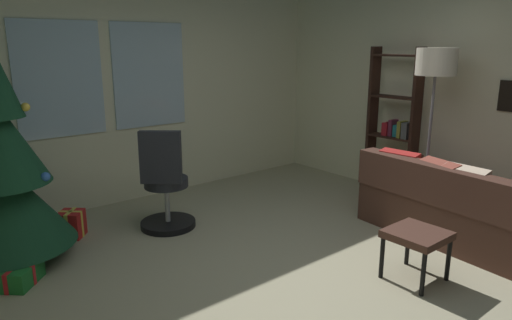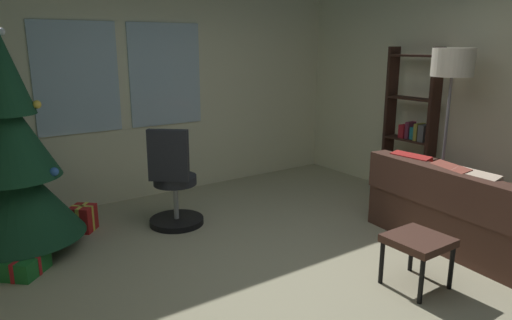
% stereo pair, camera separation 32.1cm
% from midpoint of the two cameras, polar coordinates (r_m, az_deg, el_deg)
% --- Properties ---
extents(ground_plane, '(5.15, 5.47, 0.10)m').
position_cam_midpoint_polar(ground_plane, '(3.85, 8.08, -15.31)').
color(ground_plane, tan).
extents(wall_back_with_windows, '(5.15, 0.12, 2.68)m').
position_cam_midpoint_polar(wall_back_with_windows, '(5.72, -11.01, 8.95)').
color(wall_back_with_windows, beige).
rests_on(wall_back_with_windows, ground_plane).
extents(wall_right_with_frames, '(0.12, 5.47, 2.68)m').
position_cam_midpoint_polar(wall_right_with_frames, '(5.53, 29.21, 7.20)').
color(wall_right_with_frames, beige).
rests_on(wall_right_with_frames, ground_plane).
extents(couch, '(1.61, 2.14, 0.79)m').
position_cam_midpoint_polar(couch, '(4.81, 29.44, -6.61)').
color(couch, '#4A2D23').
rests_on(couch, ground_plane).
extents(footstool, '(0.43, 0.42, 0.41)m').
position_cam_midpoint_polar(footstool, '(3.85, 21.60, -9.63)').
color(footstool, '#4A2D23').
rests_on(footstool, ground_plane).
extents(holiday_tree, '(1.09, 1.09, 2.46)m').
position_cam_midpoint_polar(holiday_tree, '(4.44, -25.89, -0.52)').
color(holiday_tree, '#4C331E').
rests_on(holiday_tree, ground_plane).
extents(gift_box_red, '(0.31, 0.31, 0.27)m').
position_cam_midpoint_polar(gift_box_red, '(4.95, -18.76, -6.83)').
color(gift_box_red, red).
rests_on(gift_box_red, ground_plane).
extents(gift_box_green, '(0.42, 0.42, 0.16)m').
position_cam_midpoint_polar(gift_box_green, '(4.24, -24.58, -11.70)').
color(gift_box_green, '#1E722D').
rests_on(gift_box_green, ground_plane).
extents(office_chair, '(0.58, 0.59, 1.04)m').
position_cam_midpoint_polar(office_chair, '(4.76, -8.19, -3.48)').
color(office_chair, black).
rests_on(office_chair, ground_plane).
extents(bookshelf, '(0.18, 0.64, 1.80)m').
position_cam_midpoint_polar(bookshelf, '(5.81, 19.95, 2.98)').
color(bookshelf, black).
rests_on(bookshelf, ground_plane).
extents(floor_lamp, '(0.41, 0.41, 1.79)m').
position_cam_midpoint_polar(floor_lamp, '(5.18, 24.64, 9.77)').
color(floor_lamp, slate).
rests_on(floor_lamp, ground_plane).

